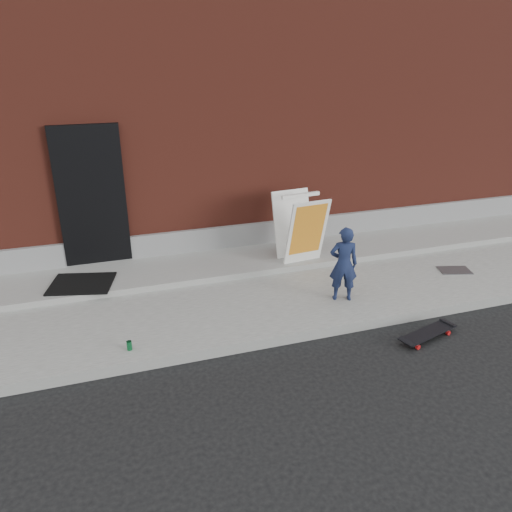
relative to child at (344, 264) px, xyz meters
name	(u,v)px	position (x,y,z in m)	size (l,w,h in m)	color
ground	(314,340)	(-0.75, -0.69, -0.71)	(80.00, 80.00, 0.00)	black
sidewalk	(275,287)	(-0.75, 0.81, -0.64)	(20.00, 3.00, 0.15)	slate
apron	(257,259)	(-0.75, 1.71, -0.51)	(20.00, 1.20, 0.10)	gray
building	(197,97)	(-0.75, 6.30, 1.79)	(20.00, 8.10, 5.00)	maroon
child	(344,264)	(0.00, 0.00, 0.00)	(0.41, 0.27, 1.12)	#172042
skateboard	(428,333)	(0.71, -1.13, -0.63)	(0.92, 0.47, 0.10)	red
pizza_sign	(300,227)	(-0.10, 1.37, 0.11)	(0.77, 0.88, 1.14)	white
soda_can	(129,346)	(-3.10, -0.41, -0.50)	(0.06, 0.06, 0.12)	#167039
doormat	(82,284)	(-3.65, 1.48, -0.45)	(0.92, 0.74, 0.03)	black
utility_plate	(454,270)	(2.26, 0.31, -0.55)	(0.51, 0.33, 0.02)	#515156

